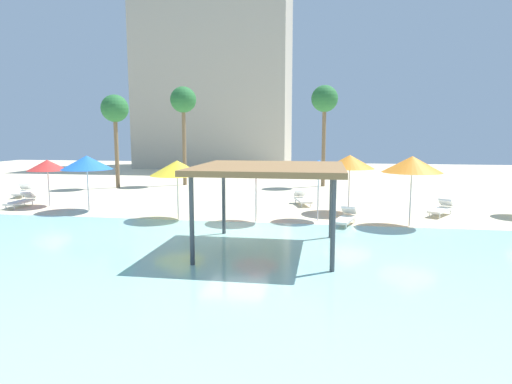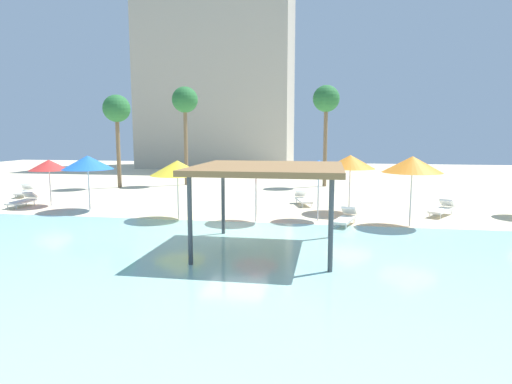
% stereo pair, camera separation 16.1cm
% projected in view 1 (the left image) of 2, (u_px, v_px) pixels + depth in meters
% --- Properties ---
extents(ground_plane, '(80.00, 80.00, 0.00)m').
position_uv_depth(ground_plane, '(235.00, 230.00, 17.53)').
color(ground_plane, beige).
extents(lagoon_water, '(44.00, 13.50, 0.04)m').
position_uv_depth(lagoon_water, '(198.00, 270.00, 12.39)').
color(lagoon_water, '#99D1C6').
rests_on(lagoon_water, ground).
extents(shade_pavilion, '(4.75, 4.75, 2.84)m').
position_uv_depth(shade_pavilion, '(270.00, 170.00, 14.17)').
color(shade_pavilion, '#42474C').
rests_on(shade_pavilion, ground).
extents(beach_umbrella_blue_0, '(2.49, 2.49, 2.77)m').
position_uv_depth(beach_umbrella_blue_0, '(87.00, 163.00, 21.57)').
color(beach_umbrella_blue_0, silver).
rests_on(beach_umbrella_blue_0, ground).
extents(beach_umbrella_blue_1, '(1.93, 1.93, 2.70)m').
position_uv_depth(beach_umbrella_blue_1, '(319.00, 166.00, 19.23)').
color(beach_umbrella_blue_1, silver).
rests_on(beach_umbrella_blue_1, ground).
extents(beach_umbrella_orange_2, '(2.39, 2.39, 2.82)m').
position_uv_depth(beach_umbrella_orange_2, '(350.00, 162.00, 21.15)').
color(beach_umbrella_orange_2, silver).
rests_on(beach_umbrella_orange_2, ground).
extents(beach_umbrella_yellow_3, '(2.41, 2.41, 2.67)m').
position_uv_depth(beach_umbrella_yellow_3, '(177.00, 168.00, 19.44)').
color(beach_umbrella_yellow_3, silver).
rests_on(beach_umbrella_yellow_3, ground).
extents(beach_umbrella_red_4, '(2.04, 2.04, 2.48)m').
position_uv_depth(beach_umbrella_red_4, '(47.00, 165.00, 23.00)').
color(beach_umbrella_red_4, silver).
rests_on(beach_umbrella_red_4, ground).
extents(beach_umbrella_red_5, '(2.16, 2.16, 2.65)m').
position_uv_depth(beach_umbrella_red_5, '(256.00, 169.00, 18.82)').
color(beach_umbrella_red_5, silver).
rests_on(beach_umbrella_red_5, ground).
extents(beach_umbrella_orange_7, '(2.45, 2.45, 2.94)m').
position_uv_depth(beach_umbrella_orange_7, '(412.00, 164.00, 18.00)').
color(beach_umbrella_orange_7, silver).
rests_on(beach_umbrella_orange_7, ground).
extents(lounge_chair_0, '(1.21, 1.99, 0.74)m').
position_uv_depth(lounge_chair_0, '(22.00, 191.00, 26.77)').
color(lounge_chair_0, white).
rests_on(lounge_chair_0, ground).
extents(lounge_chair_1, '(1.10, 1.99, 0.74)m').
position_uv_depth(lounge_chair_1, '(346.00, 217.00, 18.50)').
color(lounge_chair_1, white).
rests_on(lounge_chair_1, ground).
extents(lounge_chair_2, '(0.64, 1.91, 0.74)m').
position_uv_depth(lounge_chair_2, '(21.00, 200.00, 23.11)').
color(lounge_chair_2, white).
rests_on(lounge_chair_2, ground).
extents(lounge_chair_4, '(1.53, 1.92, 0.74)m').
position_uv_depth(lounge_chair_4, '(441.00, 208.00, 20.70)').
color(lounge_chair_4, white).
rests_on(lounge_chair_4, ground).
extents(lounge_chair_5, '(1.12, 1.99, 0.74)m').
position_uv_depth(lounge_chair_5, '(302.00, 199.00, 23.76)').
color(lounge_chair_5, white).
rests_on(lounge_chair_5, ground).
extents(palm_tree_0, '(1.90, 1.90, 7.24)m').
position_uv_depth(palm_tree_0, '(183.00, 103.00, 32.02)').
color(palm_tree_0, brown).
rests_on(palm_tree_0, ground).
extents(palm_tree_1, '(1.90, 1.90, 7.25)m').
position_uv_depth(palm_tree_1, '(325.00, 102.00, 31.20)').
color(palm_tree_1, brown).
rests_on(palm_tree_1, ground).
extents(palm_tree_2, '(1.90, 1.90, 6.52)m').
position_uv_depth(palm_tree_2, '(115.00, 111.00, 30.44)').
color(palm_tree_2, brown).
rests_on(palm_tree_2, ground).
extents(hotel_block_0, '(16.55, 9.09, 19.92)m').
position_uv_depth(hotel_block_0, '(215.00, 78.00, 49.04)').
color(hotel_block_0, '#B2A893').
rests_on(hotel_block_0, ground).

